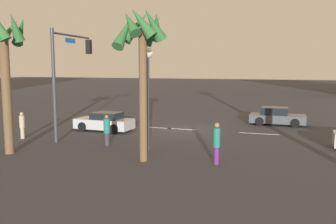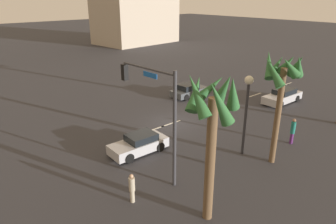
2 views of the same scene
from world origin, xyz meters
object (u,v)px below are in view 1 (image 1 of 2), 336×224
(pedestrian_2, at_px, (107,130))
(streetlamp, at_px, (148,78))
(pedestrian_1, at_px, (217,142))
(pedestrian_0, at_px, (22,125))
(traffic_signal, at_px, (67,67))
(palm_tree_0, at_px, (3,48))
(palm_tree_2, at_px, (141,41))
(car_1, at_px, (105,122))
(car_2, at_px, (277,117))

(pedestrian_2, bearing_deg, streetlamp, 171.02)
(streetlamp, height_order, pedestrian_1, streetlamp)
(pedestrian_0, bearing_deg, traffic_signal, -155.15)
(palm_tree_0, bearing_deg, pedestrian_1, -172.33)
(pedestrian_1, distance_m, palm_tree_2, 5.71)
(car_1, bearing_deg, pedestrian_2, 120.53)
(car_2, relative_size, pedestrian_2, 2.34)
(car_1, bearing_deg, palm_tree_0, 79.34)
(car_1, xyz_separation_m, streetlamp, (-5.16, 4.68, 3.24))
(streetlamp, bearing_deg, car_2, -117.98)
(car_1, distance_m, car_2, 12.99)
(palm_tree_0, bearing_deg, palm_tree_2, -172.70)
(palm_tree_0, height_order, palm_tree_2, palm_tree_0)
(traffic_signal, height_order, pedestrian_1, traffic_signal)
(pedestrian_0, bearing_deg, streetlamp, 176.52)
(car_1, height_order, palm_tree_0, palm_tree_0)
(car_1, distance_m, pedestrian_0, 5.39)
(car_1, relative_size, car_2, 0.99)
(car_1, bearing_deg, pedestrian_1, 146.24)
(palm_tree_2, bearing_deg, traffic_signal, -29.01)
(streetlamp, bearing_deg, pedestrian_0, -3.48)
(pedestrian_1, bearing_deg, palm_tree_2, 8.45)
(car_1, xyz_separation_m, pedestrian_2, (-2.51, 4.26, 0.31))
(pedestrian_0, relative_size, palm_tree_0, 0.23)
(pedestrian_0, bearing_deg, car_1, -129.34)
(palm_tree_0, distance_m, palm_tree_2, 7.12)
(car_2, distance_m, palm_tree_0, 19.47)
(traffic_signal, bearing_deg, pedestrian_2, 158.88)
(pedestrian_0, height_order, pedestrian_1, pedestrian_1)
(streetlamp, xyz_separation_m, palm_tree_2, (-0.49, 1.88, 1.73))
(pedestrian_0, distance_m, pedestrian_1, 12.62)
(streetlamp, bearing_deg, palm_tree_0, 22.99)
(car_2, relative_size, traffic_signal, 0.62)
(car_2, relative_size, palm_tree_2, 0.58)
(streetlamp, bearing_deg, pedestrian_2, -8.98)
(car_2, height_order, palm_tree_0, palm_tree_0)
(car_2, bearing_deg, pedestrian_1, 80.56)
(streetlamp, relative_size, pedestrian_0, 3.28)
(palm_tree_2, bearing_deg, palm_tree_0, 7.30)
(traffic_signal, xyz_separation_m, streetlamp, (-6.00, 1.71, -0.58))
(car_1, distance_m, pedestrian_1, 10.91)
(car_2, distance_m, pedestrian_0, 18.14)
(pedestrian_0, relative_size, palm_tree_2, 0.23)
(streetlamp, bearing_deg, palm_tree_2, 104.48)
(car_1, relative_size, pedestrian_0, 2.46)
(car_2, xyz_separation_m, palm_tree_2, (5.52, 13.20, 4.96))
(pedestrian_0, bearing_deg, palm_tree_2, 165.13)
(pedestrian_1, bearing_deg, pedestrian_2, -15.33)
(car_1, xyz_separation_m, traffic_signal, (0.84, 2.97, 3.81))
(pedestrian_1, bearing_deg, traffic_signal, -17.33)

